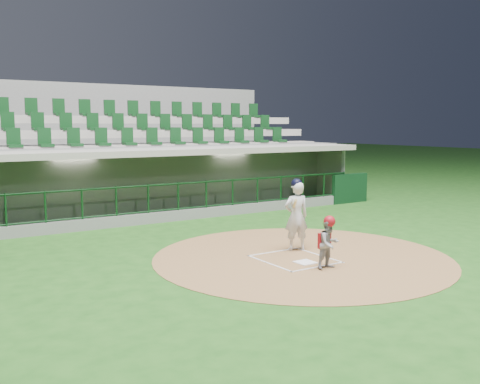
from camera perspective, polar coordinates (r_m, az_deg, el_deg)
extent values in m
plane|color=#1B4B15|center=(13.12, 5.01, -6.93)|extent=(120.00, 120.00, 0.00)
cylinder|color=brown|center=(13.15, 6.59, -6.89)|extent=(7.20, 7.20, 0.01)
cube|color=white|center=(12.59, 6.97, -7.46)|extent=(0.43, 0.43, 0.02)
cube|color=white|center=(12.45, 3.10, -7.60)|extent=(0.05, 1.80, 0.01)
cube|color=white|center=(13.36, 8.37, -6.65)|extent=(0.05, 1.80, 0.01)
cube|color=white|center=(13.55, 3.59, -6.39)|extent=(1.55, 0.05, 0.01)
cube|color=white|center=(12.26, 8.33, -7.91)|extent=(1.55, 0.05, 0.01)
cube|color=slate|center=(19.58, -8.55, -3.94)|extent=(15.00, 3.00, 0.10)
cube|color=slate|center=(20.82, -10.42, 0.59)|extent=(15.00, 0.20, 2.70)
cube|color=#A5A092|center=(20.69, -10.31, 1.24)|extent=(13.50, 0.04, 0.90)
cube|color=slate|center=(23.41, 8.39, 1.34)|extent=(0.20, 3.00, 2.70)
cube|color=gray|center=(19.01, -8.40, 4.40)|extent=(15.40, 3.50, 0.20)
cube|color=slate|center=(18.07, -6.58, -2.57)|extent=(15.00, 0.15, 0.40)
cube|color=black|center=(17.87, -6.65, 2.41)|extent=(15.00, 0.01, 0.95)
cube|color=brown|center=(20.48, -9.77, -2.69)|extent=(12.75, 0.40, 0.45)
cube|color=white|center=(18.24, -17.36, 3.63)|extent=(1.30, 0.35, 0.04)
cube|color=white|center=(20.64, -1.05, 4.32)|extent=(1.30, 0.35, 0.04)
cube|color=black|center=(22.47, 11.63, 0.39)|extent=(1.80, 0.18, 1.20)
imported|color=#A61117|center=(19.49, -14.68, -1.35)|extent=(1.11, 0.64, 1.77)
imported|color=#A61711|center=(20.56, -5.88, -0.55)|extent=(1.08, 0.89, 1.89)
imported|color=maroon|center=(23.20, 3.76, 0.07)|extent=(1.60, 0.70, 1.67)
cube|color=slate|center=(22.32, -12.04, 1.75)|extent=(17.00, 6.50, 2.50)
cube|color=#9B958C|center=(20.85, -10.67, 4.59)|extent=(16.60, 0.95, 0.30)
cube|color=#A09A90|center=(21.72, -11.65, 6.11)|extent=(16.60, 0.95, 0.30)
cube|color=#9F988F|center=(22.61, -12.55, 7.52)|extent=(16.60, 0.95, 0.30)
cube|color=slate|center=(25.40, -14.80, 5.42)|extent=(17.00, 0.25, 5.05)
imported|color=silver|center=(13.64, 6.01, -2.57)|extent=(0.73, 0.57, 1.76)
sphere|color=black|center=(13.53, 6.06, 0.85)|extent=(0.28, 0.28, 0.28)
cylinder|color=tan|center=(13.24, 5.86, -1.30)|extent=(0.58, 0.79, 0.39)
imported|color=#939499|center=(12.06, 9.47, -5.48)|extent=(0.55, 0.44, 1.11)
sphere|color=#A3111C|center=(11.96, 9.52, -3.11)|extent=(0.26, 0.26, 0.26)
cube|color=maroon|center=(12.16, 9.00, -5.12)|extent=(0.32, 0.10, 0.35)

